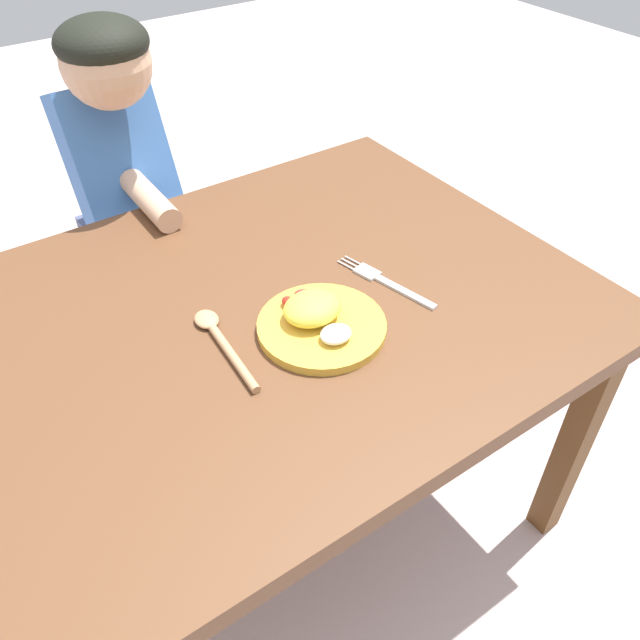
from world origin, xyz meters
The scene contains 6 objects.
ground_plane centered at (0.00, 0.00, 0.00)m, with size 8.00×8.00×0.00m, color beige.
dining_table centered at (0.00, 0.00, 0.60)m, with size 1.24×0.90×0.67m.
plate centered at (0.08, -0.11, 0.69)m, with size 0.22×0.22×0.06m.
fork centered at (0.26, -0.07, 0.68)m, with size 0.07×0.22×0.01m.
spoon centered at (-0.07, -0.04, 0.68)m, with size 0.04×0.22×0.02m.
person centered at (0.00, 0.60, 0.59)m, with size 0.22×0.40×1.05m.
Camera 1 is at (-0.39, -0.79, 1.41)m, focal length 35.93 mm.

